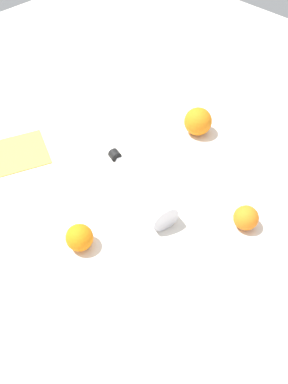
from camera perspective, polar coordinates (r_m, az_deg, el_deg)
The scene contains 6 objects.
ground_plane at distance 1.02m, azimuth -2.13°, elevation -2.44°, with size 2.40×2.40×0.00m, color silver.
water_bottle at distance 1.03m, azimuth -0.61°, elevation 0.78°, with size 0.28×0.13×0.07m.
orange_0 at distance 1.22m, azimuth 7.60°, elevation 9.81°, with size 0.08×0.08×0.08m, color orange.
orange_1 at distance 1.00m, azimuth 14.14°, elevation -3.54°, with size 0.06×0.06×0.06m, color orange.
orange_2 at distance 0.94m, azimuth -9.06°, elevation -6.35°, with size 0.06×0.06×0.06m, color orange.
folded_napkin at distance 1.22m, azimuth -17.74°, elevation 5.17°, with size 0.15×0.18×0.01m, color #E5B24C.
Camera 1 is at (-0.48, 0.43, 0.79)m, focal length 37.93 mm.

